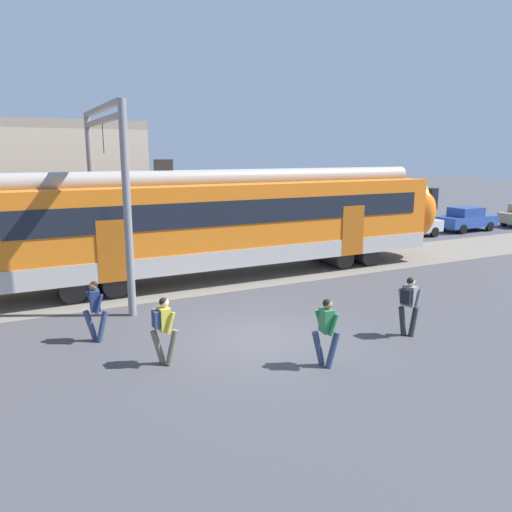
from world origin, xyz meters
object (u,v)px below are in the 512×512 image
pedestrian_yellow (163,325)px  parked_car_blue (467,219)px  parked_car_silver (410,224)px  pedestrian_grey (409,301)px  pedestrian_navy (95,307)px  pedestrian_green (326,328)px

pedestrian_yellow → parked_car_blue: bearing=25.9°
parked_car_blue → parked_car_silver: bearing=-178.5°
pedestrian_grey → pedestrian_yellow: bearing=169.8°
pedestrian_yellow → pedestrian_grey: (6.54, -1.18, 0.00)m
parked_car_silver → parked_car_blue: bearing=1.5°
pedestrian_yellow → pedestrian_navy: bearing=117.2°
pedestrian_navy → pedestrian_yellow: (1.18, -2.29, 0.03)m
pedestrian_navy → pedestrian_grey: bearing=-24.2°
pedestrian_green → parked_car_silver: (15.12, 13.07, -0.18)m
pedestrian_yellow → pedestrian_grey: 6.65m
pedestrian_grey → parked_car_silver: size_ratio=0.41×
parked_car_silver → parked_car_blue: (4.96, 0.13, 0.00)m
pedestrian_yellow → pedestrian_grey: bearing=-10.2°
pedestrian_grey → parked_car_blue: 21.06m
pedestrian_navy → pedestrian_grey: same height
pedestrian_navy → parked_car_blue: bearing=20.2°
pedestrian_navy → pedestrian_green: same height
pedestrian_green → pedestrian_navy: bearing=137.9°
pedestrian_navy → pedestrian_grey: size_ratio=1.00×
pedestrian_navy → pedestrian_green: (4.55, -4.12, 0.00)m
pedestrian_navy → pedestrian_green: size_ratio=1.00×
pedestrian_navy → parked_car_silver: (19.67, 8.95, -0.18)m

